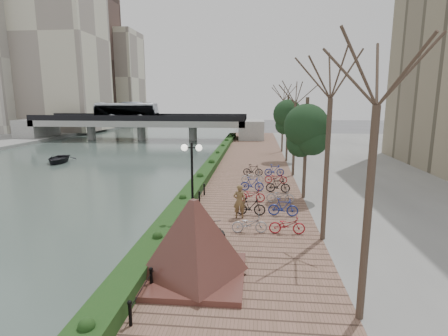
# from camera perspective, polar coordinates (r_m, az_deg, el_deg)

# --- Properties ---
(ground) EXTENTS (220.00, 220.00, 0.00)m
(ground) POSITION_cam_1_polar(r_m,az_deg,el_deg) (16.00, -13.38, -14.53)
(ground) COLOR #59595B
(ground) RESTS_ON ground
(river_water) EXTENTS (30.00, 130.00, 0.02)m
(river_water) POSITION_cam_1_polar(r_m,az_deg,el_deg) (43.97, -21.56, 1.36)
(river_water) COLOR #465751
(river_water) RESTS_ON ground
(promenade) EXTENTS (8.00, 75.00, 0.50)m
(promenade) POSITION_cam_1_polar(r_m,az_deg,el_deg) (31.82, 3.70, -0.90)
(promenade) COLOR brown
(promenade) RESTS_ON ground
(inland_pavement) EXTENTS (24.00, 75.00, 0.50)m
(inland_pavement) POSITION_cam_1_polar(r_m,az_deg,el_deg) (35.21, 30.72, -1.28)
(inland_pavement) COLOR slate
(inland_pavement) RESTS_ON ground
(hedge) EXTENTS (1.10, 56.00, 0.60)m
(hedge) POSITION_cam_1_polar(r_m,az_deg,el_deg) (34.42, -1.82, 0.97)
(hedge) COLOR #163C16
(hedge) RESTS_ON promenade
(chain_fence) EXTENTS (0.10, 14.10, 0.70)m
(chain_fence) POSITION_cam_1_polar(r_m,az_deg,el_deg) (17.08, -6.82, -9.52)
(chain_fence) COLOR black
(chain_fence) RESTS_ON promenade
(granite_monument) EXTENTS (4.82, 4.82, 2.93)m
(granite_monument) POSITION_cam_1_polar(r_m,az_deg,el_deg) (12.67, -4.90, -11.47)
(granite_monument) COLOR #44221D
(granite_monument) RESTS_ON promenade
(lamppost) EXTENTS (1.02, 0.32, 4.35)m
(lamppost) POSITION_cam_1_polar(r_m,az_deg,el_deg) (16.78, -5.26, 0.19)
(lamppost) COLOR black
(lamppost) RESTS_ON promenade
(motorcycle) EXTENTS (0.98, 1.73, 1.03)m
(motorcycle) POSITION_cam_1_polar(r_m,az_deg,el_deg) (15.35, -0.97, -11.19)
(motorcycle) COLOR black
(motorcycle) RESTS_ON promenade
(pedestrian) EXTENTS (0.70, 0.48, 1.85)m
(pedestrian) POSITION_cam_1_polar(r_m,az_deg,el_deg) (19.03, 2.52, -5.45)
(pedestrian) COLOR brown
(pedestrian) RESTS_ON promenade
(bicycle_parking) EXTENTS (2.40, 14.69, 1.00)m
(bicycle_parking) POSITION_cam_1_polar(r_m,az_deg,el_deg) (23.24, 6.76, -3.62)
(bicycle_parking) COLOR #A09FA3
(bicycle_parking) RESTS_ON promenade
(street_trees) EXTENTS (3.20, 37.12, 6.80)m
(street_trees) POSITION_cam_1_polar(r_m,az_deg,el_deg) (26.67, 12.11, 4.04)
(street_trees) COLOR #3E3025
(street_trees) RESTS_ON promenade
(bridge) EXTENTS (36.00, 10.77, 6.50)m
(bridge) POSITION_cam_1_polar(r_m,az_deg,el_deg) (62.16, -13.87, 7.55)
(bridge) COLOR gray
(bridge) RESTS_ON ground
(boat) EXTENTS (3.89, 4.80, 0.88)m
(boat) POSITION_cam_1_polar(r_m,az_deg,el_deg) (42.63, -25.42, 1.39)
(boat) COLOR black
(boat) RESTS_ON river_water
(far_buildings) EXTENTS (35.00, 38.00, 38.00)m
(far_buildings) POSITION_cam_1_polar(r_m,az_deg,el_deg) (92.62, -25.82, 15.76)
(far_buildings) COLOR beige
(far_buildings) RESTS_ON far_bank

